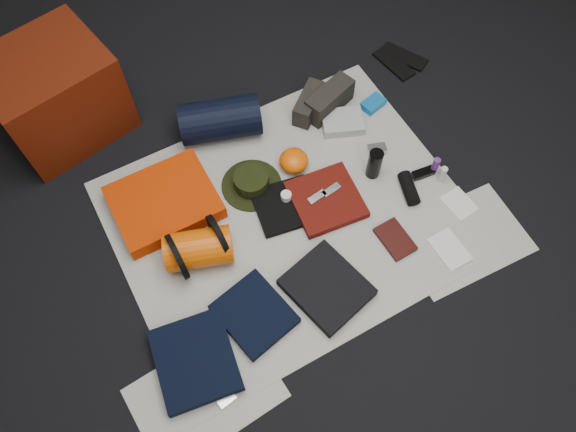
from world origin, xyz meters
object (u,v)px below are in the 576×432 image
navy_duffel (220,120)px  compact_camera (377,150)px  stuff_sack (199,249)px  sleeping_pad (164,202)px  paperback_book (395,239)px  red_cabinet (55,95)px  water_bottle (374,164)px

navy_duffel → compact_camera: size_ratio=4.35×
stuff_sack → navy_duffel: (0.39, 0.59, 0.02)m
navy_duffel → sleeping_pad: bearing=-130.2°
compact_camera → paperback_book: bearing=-94.4°
red_cabinet → compact_camera: size_ratio=6.14×
stuff_sack → sleeping_pad: bearing=96.7°
water_bottle → red_cabinet: bearing=139.8°
red_cabinet → navy_duffel: size_ratio=1.41×
stuff_sack → navy_duffel: navy_duffel is taller
stuff_sack → water_bottle: bearing=-0.1°
water_bottle → compact_camera: 0.15m
navy_duffel → paperback_book: navy_duffel is taller
stuff_sack → water_bottle: (0.93, -0.00, 0.00)m
water_bottle → navy_duffel: bearing=132.6°
water_bottle → compact_camera: water_bottle is taller
stuff_sack → compact_camera: size_ratio=3.22×
compact_camera → red_cabinet: bearing=163.7°
water_bottle → compact_camera: bearing=47.9°
sleeping_pad → water_bottle: bearing=-18.4°
water_bottle → stuff_sack: bearing=179.9°
red_cabinet → sleeping_pad: (0.24, -0.70, -0.19)m
sleeping_pad → paperback_book: 1.10m
sleeping_pad → compact_camera: (1.06, -0.22, -0.02)m
navy_duffel → water_bottle: (0.54, -0.59, -0.02)m
stuff_sack → paperback_book: (0.82, -0.36, -0.07)m
red_cabinet → paperback_book: 1.78m
sleeping_pad → paperback_book: sleeping_pad is taller
sleeping_pad → red_cabinet: bearing=108.8°
sleeping_pad → navy_duffel: 0.51m
stuff_sack → water_bottle: 0.93m
sleeping_pad → compact_camera: sleeping_pad is taller
red_cabinet → compact_camera: red_cabinet is taller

